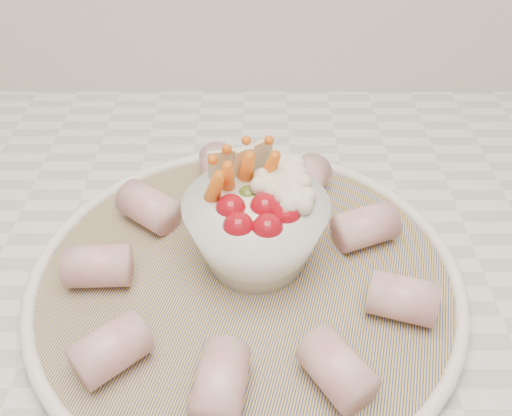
{
  "coord_description": "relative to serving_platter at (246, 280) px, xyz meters",
  "views": [
    {
      "loc": [
        0.02,
        1.06,
        1.31
      ],
      "look_at": [
        0.02,
        1.42,
        1.0
      ],
      "focal_mm": 40.0,
      "sensor_mm": 36.0,
      "label": 1
    }
  ],
  "objects": [
    {
      "name": "veggie_bowl",
      "position": [
        0.01,
        0.02,
        0.04
      ],
      "size": [
        0.12,
        0.13,
        0.1
      ],
      "color": "white",
      "rests_on": "serving_platter"
    },
    {
      "name": "serving_platter",
      "position": [
        0.0,
        0.0,
        0.0
      ],
      "size": [
        0.46,
        0.46,
        0.02
      ],
      "color": "navy",
      "rests_on": "kitchen_counter"
    },
    {
      "name": "cured_meat_rolls",
      "position": [
        -0.0,
        0.0,
        0.02
      ],
      "size": [
        0.31,
        0.31,
        0.04
      ],
      "color": "#BA5564",
      "rests_on": "serving_platter"
    }
  ]
}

